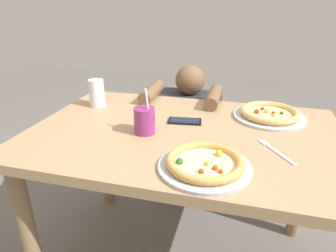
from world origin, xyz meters
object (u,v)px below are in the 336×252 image
(pizza_far, at_px, (269,114))
(diner_seated, at_px, (188,139))
(drink_cup_colored, at_px, (145,120))
(fork, at_px, (275,150))
(water_cup_clear, at_px, (97,93))
(cell_phone, at_px, (185,121))
(pizza_near, at_px, (205,164))

(pizza_far, bearing_deg, diner_seated, 140.85)
(drink_cup_colored, distance_m, fork, 0.52)
(fork, distance_m, diner_seated, 0.91)
(drink_cup_colored, height_order, water_cup_clear, drink_cup_colored)
(water_cup_clear, height_order, fork, water_cup_clear)
(pizza_far, bearing_deg, cell_phone, -158.03)
(drink_cup_colored, xyz_separation_m, cell_phone, (0.14, 0.16, -0.05))
(pizza_near, relative_size, drink_cup_colored, 1.60)
(drink_cup_colored, bearing_deg, pizza_far, 31.20)
(cell_phone, bearing_deg, pizza_far, 21.97)
(cell_phone, bearing_deg, water_cup_clear, 168.87)
(pizza_far, xyz_separation_m, cell_phone, (-0.37, -0.15, -0.01))
(drink_cup_colored, bearing_deg, fork, -3.00)
(pizza_near, bearing_deg, diner_seated, 104.15)
(drink_cup_colored, height_order, diner_seated, drink_cup_colored)
(cell_phone, bearing_deg, drink_cup_colored, -130.82)
(pizza_far, xyz_separation_m, fork, (0.01, -0.34, -0.02))
(cell_phone, xyz_separation_m, diner_seated, (-0.08, 0.52, -0.35))
(water_cup_clear, relative_size, diner_seated, 0.16)
(drink_cup_colored, distance_m, diner_seated, 0.79)
(pizza_far, relative_size, diner_seated, 0.37)
(fork, bearing_deg, cell_phone, 153.91)
(pizza_far, relative_size, drink_cup_colored, 1.71)
(pizza_near, distance_m, cell_phone, 0.40)
(drink_cup_colored, relative_size, water_cup_clear, 1.38)
(diner_seated, bearing_deg, pizza_far, -39.15)
(pizza_near, height_order, fork, pizza_near)
(fork, height_order, cell_phone, cell_phone)
(drink_cup_colored, bearing_deg, pizza_near, -37.35)
(pizza_near, bearing_deg, pizza_far, 66.61)
(pizza_far, relative_size, water_cup_clear, 2.37)
(fork, xyz_separation_m, diner_seated, (-0.46, 0.71, -0.35))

